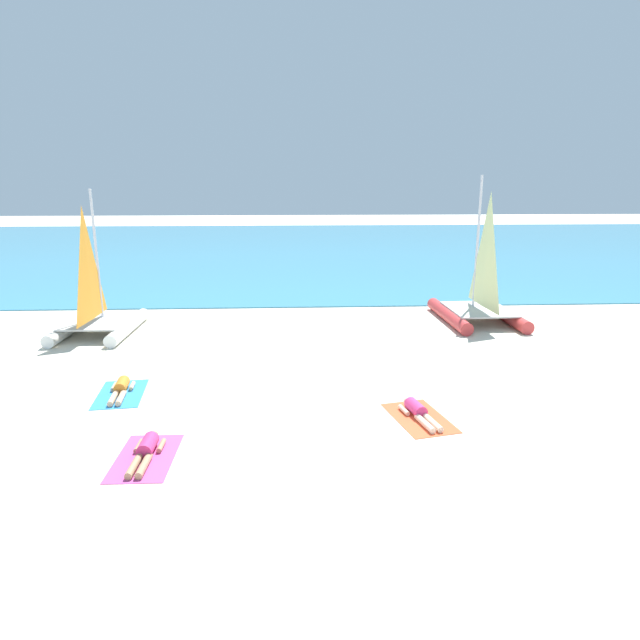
{
  "coord_description": "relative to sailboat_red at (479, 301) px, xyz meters",
  "views": [
    {
      "loc": [
        -0.77,
        -10.15,
        5.23
      ],
      "look_at": [
        0.0,
        5.49,
        1.2
      ],
      "focal_mm": 31.22,
      "sensor_mm": 36.0,
      "label": 1
    }
  ],
  "objects": [
    {
      "name": "ground_plane",
      "position": [
        -6.08,
        0.39,
        -0.79
      ],
      "size": [
        120.0,
        120.0,
        0.0
      ],
      "primitive_type": "plane",
      "color": "beige"
    },
    {
      "name": "ocean_water",
      "position": [
        -6.08,
        22.6,
        -0.77
      ],
      "size": [
        120.0,
        40.0,
        0.05
      ],
      "primitive_type": "cube",
      "color": "teal",
      "rests_on": "ground"
    },
    {
      "name": "sailboat_red",
      "position": [
        0.0,
        0.0,
        0.0
      ],
      "size": [
        2.76,
        4.17,
        5.31
      ],
      "rotation": [
        0.0,
        0.0,
        0.04
      ],
      "color": "#CC3838",
      "rests_on": "ground"
    },
    {
      "name": "sailboat_white",
      "position": [
        -13.54,
        -0.98,
        -0.07
      ],
      "size": [
        2.47,
        3.78,
        4.86
      ],
      "rotation": [
        0.0,
        0.0,
        -0.03
      ],
      "color": "white",
      "rests_on": "ground"
    },
    {
      "name": "towel_left",
      "position": [
        -11.16,
        -6.61,
        -0.78
      ],
      "size": [
        1.3,
        2.01,
        0.01
      ],
      "primitive_type": "cube",
      "rotation": [
        0.0,
        0.0,
        0.11
      ],
      "color": "#338CD8",
      "rests_on": "ground"
    },
    {
      "name": "sunbather_left",
      "position": [
        -11.17,
        -6.54,
        -0.66
      ],
      "size": [
        0.59,
        1.57,
        0.3
      ],
      "rotation": [
        0.0,
        0.0,
        0.11
      ],
      "color": "orange",
      "rests_on": "towel_left"
    },
    {
      "name": "towel_middle",
      "position": [
        -9.72,
        -9.92,
        -0.78
      ],
      "size": [
        1.11,
        1.91,
        0.01
      ],
      "primitive_type": "cube",
      "rotation": [
        0.0,
        0.0,
        -0.01
      ],
      "color": "#D84C99",
      "rests_on": "ground"
    },
    {
      "name": "sunbather_middle",
      "position": [
        -9.72,
        -9.85,
        -0.66
      ],
      "size": [
        0.54,
        1.56,
        0.3
      ],
      "rotation": [
        0.0,
        0.0,
        -0.01
      ],
      "color": "#D83372",
      "rests_on": "towel_middle"
    },
    {
      "name": "towel_right",
      "position": [
        -4.06,
        -8.38,
        -0.78
      ],
      "size": [
        1.5,
        2.1,
        0.01
      ],
      "primitive_type": "cube",
      "rotation": [
        0.0,
        0.0,
        0.23
      ],
      "color": "#EA5933",
      "rests_on": "ground"
    },
    {
      "name": "sunbather_right",
      "position": [
        -4.07,
        -8.31,
        -0.66
      ],
      "size": [
        0.74,
        1.56,
        0.3
      ],
      "rotation": [
        0.0,
        0.0,
        0.23
      ],
      "color": "#D83372",
      "rests_on": "towel_right"
    }
  ]
}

